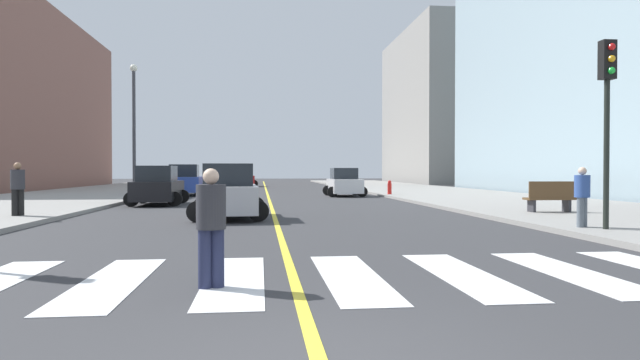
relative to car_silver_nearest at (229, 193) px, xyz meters
The scene contains 16 objects.
sidewalk_kerb_east 14.77m from the car_silver_nearest, 20.73° to the left, with size 10.00×120.00×0.15m, color gray.
crosswalk_paint 10.93m from the car_silver_nearest, 81.58° to the right, with size 13.50×4.00×0.01m.
lane_divider_paint 25.29m from the car_silver_nearest, 86.38° to the left, with size 0.16×80.00×0.01m, color yellow.
parking_garage_concrete 61.19m from the car_silver_nearest, 61.32° to the left, with size 18.00×24.00×20.20m, color gray.
car_silver_nearest is the anchor object (origin of this frame).
car_white_second 17.35m from the car_silver_nearest, 67.93° to the left, with size 2.56×4.09×1.83m.
car_black_third 8.94m from the car_silver_nearest, 115.43° to the left, with size 2.65×4.24×1.89m.
car_blue_fourth 18.53m from the car_silver_nearest, 102.15° to the left, with size 3.02×4.70×2.06m.
car_red_fifth 38.45m from the car_silver_nearest, 90.71° to the left, with size 2.71×4.24×1.86m.
traffic_light_near_corner 11.92m from the car_silver_nearest, 30.92° to the right, with size 0.36×0.41×4.85m.
park_bench 11.63m from the car_silver_nearest, ahead, with size 1.80×0.57×1.12m.
pedestrian_crossing 11.39m from the car_silver_nearest, 87.99° to the right, with size 0.42×0.42×1.69m.
pedestrian_waiting_east 11.06m from the car_silver_nearest, 29.24° to the right, with size 0.40×0.40×1.61m.
pedestrian_walking_west 6.99m from the car_silver_nearest, behind, with size 0.44×0.44×1.78m.
fire_hydrant 17.78m from the car_silver_nearest, 58.44° to the left, with size 0.26×0.26×0.89m.
street_lamp 17.76m from the car_silver_nearest, 112.73° to the left, with size 0.44×0.44×8.08m.
Camera 1 is at (-0.51, -4.47, 1.66)m, focal length 30.91 mm.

